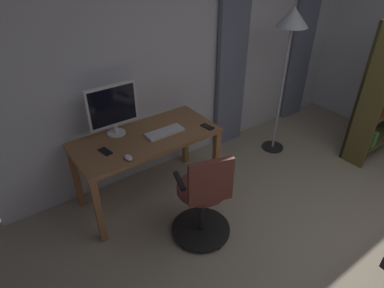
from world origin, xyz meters
TOP-DOWN VIEW (x-y plane):
  - back_room_partition at (0.00, -2.62)m, footprint 4.86×0.10m
  - curtain_left_panel at (-1.74, -2.51)m, footprint 0.40×0.06m
  - curtain_right_panel at (-0.41, -2.51)m, footprint 0.43×0.06m
  - desk at (1.02, -2.13)m, footprint 1.42×0.67m
  - office_chair at (0.91, -1.33)m, footprint 0.56×0.56m
  - computer_monitor at (1.23, -2.35)m, footprint 0.49×0.18m
  - computer_keyboard at (0.84, -2.07)m, footprint 0.39×0.15m
  - computer_mouse at (1.33, -1.87)m, footprint 0.06×0.10m
  - cell_phone_face_up at (1.45, -2.10)m, footprint 0.09×0.15m
  - cell_phone_by_monitor at (0.42, -1.92)m, footprint 0.09×0.15m
  - bookshelf at (-1.71, -1.24)m, footprint 0.86×0.30m
  - floor_lamp at (-0.78, -2.00)m, footprint 0.35×0.35m

SIDE VIEW (x-z plane):
  - office_chair at x=0.91m, z-range -0.02..0.95m
  - desk at x=1.02m, z-range 0.28..1.03m
  - cell_phone_face_up at x=1.45m, z-range 0.75..0.76m
  - cell_phone_by_monitor at x=0.42m, z-range 0.75..0.76m
  - computer_keyboard at x=0.84m, z-range 0.75..0.78m
  - computer_mouse at x=1.33m, z-range 0.75..0.79m
  - bookshelf at x=-1.71m, z-range -0.01..1.71m
  - computer_monitor at x=1.23m, z-range 0.78..1.29m
  - curtain_left_panel at x=-1.74m, z-range 0.00..2.19m
  - curtain_right_panel at x=-0.41m, z-range 0.00..2.19m
  - back_room_partition at x=0.00m, z-range 0.00..2.60m
  - floor_lamp at x=-0.78m, z-range 0.63..2.41m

